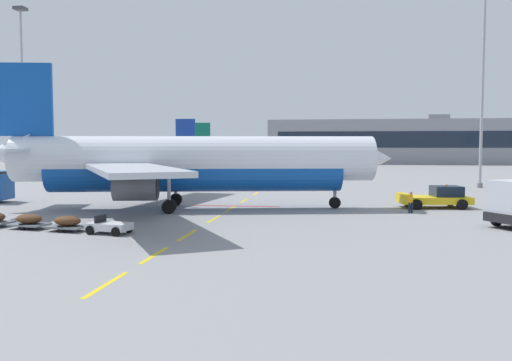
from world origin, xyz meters
The scene contains 12 objects.
ground centered at (40.00, 40.00, 0.00)m, with size 400.00×400.00×0.00m, color gray.
apron_paint_markings centered at (18.00, 36.82, 0.00)m, with size 8.00×94.73×0.01m.
airliner_foreground centered at (14.58, 19.07, 3.95)m, with size 34.65×33.93×12.20m.
pushback_tug centered at (35.57, 23.33, 0.90)m, with size 6.34×3.86×2.08m.
airliner_far_center centered at (10.00, 73.69, 3.36)m, with size 29.58×29.47×10.39m.
airliner_far_right centered at (-19.49, 107.39, 3.62)m, with size 31.84×31.24×11.19m.
catering_truck centered at (-2.06, 38.17, 1.65)m, with size 7.34×3.74×3.14m.
baggage_train centered at (8.60, 7.09, 0.53)m, with size 11.68×3.51×1.14m.
ground_crew_worker centered at (32.85, 19.31, 0.99)m, with size 0.39×0.62×1.73m.
apron_light_mast_near centered at (-25.44, 58.76, 17.39)m, with size 1.80×1.80×28.41m.
apron_light_mast_far centered at (45.07, 46.52, 17.42)m, with size 1.80×1.80×28.47m.
terminal_satellite centered at (44.96, 137.37, 6.34)m, with size 75.09×20.87×14.25m.
Camera 1 is at (26.86, -24.34, 5.47)m, focal length 37.19 mm.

